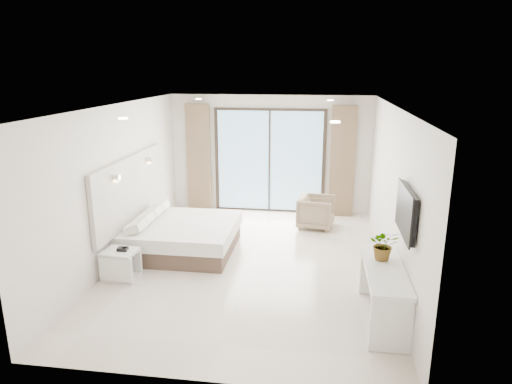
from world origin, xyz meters
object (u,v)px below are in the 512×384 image
(console_desk, at_px, (384,282))
(armchair, at_px, (316,211))
(nightstand, at_px, (121,265))
(bed, at_px, (181,236))

(console_desk, relative_size, armchair, 2.17)
(armchair, bearing_deg, nightstand, 140.89)
(nightstand, xyz_separation_m, console_desk, (4.00, -0.71, 0.32))
(bed, bearing_deg, armchair, 33.67)
(bed, height_order, nightstand, bed)
(nightstand, relative_size, console_desk, 0.35)
(nightstand, bearing_deg, bed, 69.09)
(nightstand, height_order, armchair, armchair)
(bed, height_order, console_desk, console_desk)
(console_desk, bearing_deg, bed, 149.77)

